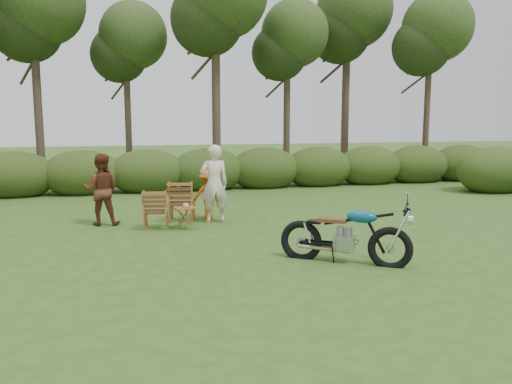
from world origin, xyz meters
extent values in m
plane|color=#2A4717|center=(0.00, 0.00, 0.00)|extent=(80.00, 80.00, 0.00)
cylinder|color=#33251C|center=(-5.50, 11.10, 3.60)|extent=(0.28, 0.28, 7.20)
sphere|color=#263F17|center=(-5.50, 11.10, 5.84)|extent=(2.88, 2.88, 2.88)
cylinder|color=#33251C|center=(-2.50, 12.20, 3.15)|extent=(0.24, 0.24, 6.30)
sphere|color=#263F17|center=(-2.50, 12.20, 5.11)|extent=(2.52, 2.52, 2.52)
cylinder|color=#33251C|center=(0.50, 10.00, 3.83)|extent=(0.30, 0.30, 7.65)
sphere|color=#263F17|center=(0.50, 10.00, 6.21)|extent=(3.06, 3.06, 3.06)
cylinder|color=#33251C|center=(3.50, 11.10, 3.24)|extent=(0.26, 0.26, 6.48)
sphere|color=#263F17|center=(3.50, 11.10, 5.26)|extent=(2.59, 2.59, 2.59)
cylinder|color=#33251C|center=(6.50, 12.20, 3.96)|extent=(0.32, 0.32, 7.92)
sphere|color=#263F17|center=(6.50, 12.20, 6.42)|extent=(3.17, 3.17, 3.17)
cylinder|color=#33251C|center=(9.00, 10.00, 3.42)|extent=(0.24, 0.24, 6.84)
sphere|color=#263F17|center=(9.00, 10.00, 5.55)|extent=(2.74, 2.74, 2.74)
ellipsoid|color=#253914|center=(-6.00, 9.00, 0.63)|extent=(2.52, 1.68, 1.51)
ellipsoid|color=#253914|center=(-4.00, 9.00, 0.63)|extent=(2.52, 1.68, 1.51)
ellipsoid|color=#253914|center=(-2.00, 9.00, 0.63)|extent=(2.52, 1.68, 1.51)
ellipsoid|color=#253914|center=(0.00, 9.00, 0.63)|extent=(2.52, 1.68, 1.51)
ellipsoid|color=#253914|center=(2.00, 9.00, 0.63)|extent=(2.52, 1.68, 1.51)
ellipsoid|color=#253914|center=(4.00, 9.00, 0.63)|extent=(2.52, 1.68, 1.51)
ellipsoid|color=#253914|center=(6.00, 9.00, 0.63)|extent=(2.52, 1.68, 1.51)
ellipsoid|color=#253914|center=(8.00, 9.00, 0.63)|extent=(2.52, 1.68, 1.51)
ellipsoid|color=#253914|center=(10.00, 9.00, 0.63)|extent=(2.52, 1.68, 1.51)
ellipsoid|color=#253914|center=(9.00, 6.00, 0.68)|extent=(2.70, 1.80, 1.62)
imported|color=beige|center=(-1.52, 2.89, 0.52)|extent=(0.14, 0.14, 0.10)
imported|color=beige|center=(-0.79, 3.50, 0.00)|extent=(0.66, 0.44, 1.77)
imported|color=#542818|center=(-3.26, 3.84, 0.00)|extent=(0.85, 0.70, 1.59)
imported|color=orange|center=(-0.85, 3.99, 0.00)|extent=(0.77, 0.48, 1.15)
camera|label=1|loc=(-2.81, -7.59, 2.31)|focal=35.00mm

